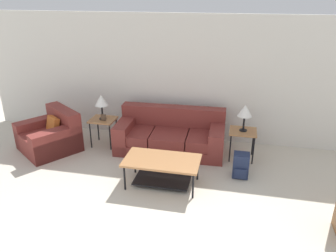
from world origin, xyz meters
TOP-DOWN VIEW (x-y plane):
  - wall_back at (0.00, 4.45)m, footprint 9.03×0.06m
  - couch at (-0.20, 3.78)m, footprint 2.14×1.02m
  - armchair at (-2.57, 3.29)m, footprint 1.42×1.41m
  - coffee_table at (-0.08, 2.48)m, footprint 1.23×0.67m
  - side_table_left at (-1.60, 3.70)m, footprint 0.50×0.46m
  - side_table_right at (1.20, 3.70)m, footprint 0.50×0.46m
  - table_lamp_left at (-1.60, 3.70)m, footprint 0.26×0.26m
  - table_lamp_right at (1.20, 3.70)m, footprint 0.26×0.26m
  - backpack at (1.19, 3.02)m, footprint 0.27×0.31m
  - picture_frame at (-1.55, 3.63)m, footprint 0.10×0.04m

SIDE VIEW (x-z plane):
  - backpack at x=1.19m, z-range -0.01..0.43m
  - armchair at x=-2.57m, z-range -0.11..0.69m
  - couch at x=-0.20m, z-range -0.12..0.70m
  - coffee_table at x=-0.08m, z-range 0.11..0.58m
  - side_table_left at x=-1.60m, z-range 0.22..0.80m
  - side_table_right at x=1.20m, z-range 0.22..0.80m
  - picture_frame at x=-1.55m, z-range 0.58..0.71m
  - table_lamp_left at x=-1.60m, z-range 0.71..1.22m
  - table_lamp_right at x=1.20m, z-range 0.71..1.22m
  - wall_back at x=0.00m, z-range 0.00..2.60m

